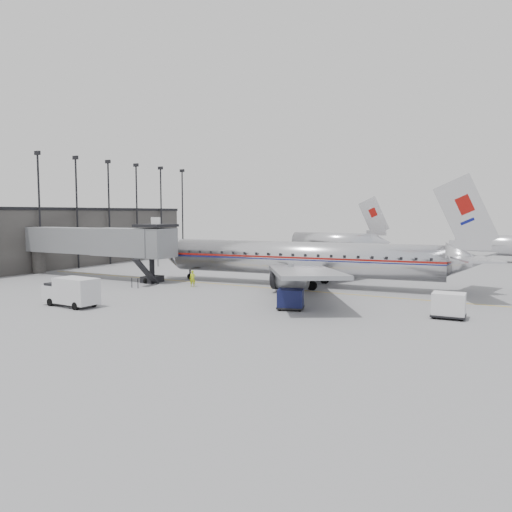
{
  "coord_description": "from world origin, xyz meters",
  "views": [
    {
      "loc": [
        26.05,
        -38.7,
        7.61
      ],
      "look_at": [
        2.35,
        5.84,
        3.2
      ],
      "focal_mm": 35.0,
      "sensor_mm": 36.0,
      "label": 1
    }
  ],
  "objects": [
    {
      "name": "jet_bridge",
      "position": [
        -16.66,
        3.67,
        4.18
      ],
      "size": [
        21.0,
        6.2,
        7.1
      ],
      "color": "slate",
      "rests_on": "ground"
    },
    {
      "name": "ground",
      "position": [
        0.0,
        0.0,
        0.0
      ],
      "size": [
        160.0,
        160.0,
        0.0
      ],
      "primitive_type": "plane",
      "color": "slate",
      "rests_on": "ground"
    },
    {
      "name": "distant_aircraft_mid",
      "position": [
        24.21,
        46.0,
        2.73
      ],
      "size": [
        16.39,
        3.2,
        10.26
      ],
      "color": "silver",
      "rests_on": "ground"
    },
    {
      "name": "service_van",
      "position": [
        -6.06,
        -10.36,
        1.24
      ],
      "size": [
        5.14,
        2.3,
        2.36
      ],
      "rotation": [
        0.0,
        0.0,
        -0.07
      ],
      "color": "silver",
      "rests_on": "ground"
    },
    {
      "name": "baggage_cart_navy",
      "position": [
        10.32,
        -3.36,
        0.87
      ],
      "size": [
        2.45,
        2.12,
        1.63
      ],
      "rotation": [
        0.0,
        0.0,
        0.3
      ],
      "color": "#0D1137",
      "rests_on": "ground"
    },
    {
      "name": "airliner",
      "position": [
        6.71,
        9.07,
        2.83
      ],
      "size": [
        35.5,
        32.75,
        11.23
      ],
      "rotation": [
        0.0,
        0.0,
        0.1
      ],
      "color": "silver",
      "rests_on": "ground"
    },
    {
      "name": "apron_line",
      "position": [
        3.0,
        6.0,
        0.01
      ],
      "size": [
        60.0,
        0.15,
        0.01
      ],
      "primitive_type": "cube",
      "rotation": [
        0.0,
        0.0,
        1.57
      ],
      "color": "gold",
      "rests_on": "ground"
    },
    {
      "name": "baggage_cart_white",
      "position": [
        21.66,
        -0.91,
        0.98
      ],
      "size": [
        2.42,
        1.88,
        1.85
      ],
      "rotation": [
        0.0,
        0.0,
        0.04
      ],
      "color": "silver",
      "rests_on": "ground"
    },
    {
      "name": "ramp_worker",
      "position": [
        -3.51,
        3.0,
        0.85
      ],
      "size": [
        0.73,
        0.62,
        1.7
      ],
      "primitive_type": "imported",
      "rotation": [
        0.0,
        0.0,
        0.4
      ],
      "color": "#AEC517",
      "rests_on": "ground"
    },
    {
      "name": "terminal",
      "position": [
        -34.0,
        10.0,
        4.0
      ],
      "size": [
        12.0,
        46.0,
        8.0
      ],
      "primitive_type": "cube",
      "color": "#393634",
      "rests_on": "ground"
    },
    {
      "name": "floodlight_masts",
      "position": [
        -27.5,
        13.0,
        8.36
      ],
      "size": [
        0.9,
        42.25,
        15.25
      ],
      "color": "black",
      "rests_on": "ground"
    },
    {
      "name": "distant_aircraft_near",
      "position": [
        -1.79,
        42.0,
        2.73
      ],
      "size": [
        16.39,
        3.2,
        10.26
      ],
      "color": "silver",
      "rests_on": "ground"
    }
  ]
}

